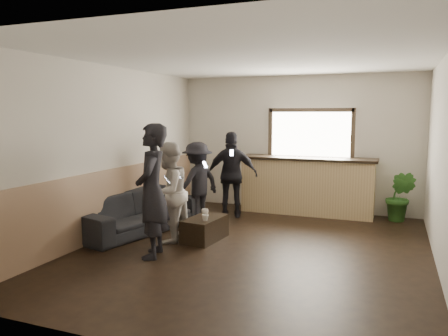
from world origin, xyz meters
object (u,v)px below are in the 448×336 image
at_px(potted_plant, 400,196).
at_px(person_b, 169,192).
at_px(person_d, 232,175).
at_px(person_a, 152,191).
at_px(cup_a, 205,212).
at_px(sofa, 139,212).
at_px(coffee_table, 205,229).
at_px(cup_b, 205,218).
at_px(person_c, 197,182).
at_px(bar_counter, 307,182).

distance_m(potted_plant, person_b, 4.38).
bearing_deg(person_d, person_a, 67.08).
bearing_deg(cup_a, person_a, -101.99).
bearing_deg(sofa, coffee_table, -79.76).
height_order(coffee_table, cup_a, cup_a).
xyz_separation_m(sofa, coffee_table, (1.28, -0.08, -0.16)).
bearing_deg(coffee_table, cup_a, 113.33).
xyz_separation_m(potted_plant, person_d, (-3.06, -0.79, 0.36)).
bearing_deg(person_a, sofa, -158.80).
bearing_deg(potted_plant, cup_a, -143.82).
xyz_separation_m(sofa, cup_b, (1.37, -0.27, 0.07)).
distance_m(person_b, person_d, 1.96).
xyz_separation_m(cup_a, person_c, (-0.53, 0.86, 0.34)).
height_order(person_a, person_b, person_a).
relative_size(bar_counter, coffee_table, 3.29).
relative_size(potted_plant, person_d, 0.57).
height_order(cup_a, person_c, person_c).
distance_m(sofa, cup_a, 1.20).
height_order(person_a, person_d, person_a).
bearing_deg(person_d, person_b, 61.31).
height_order(cup_a, person_d, person_d).
relative_size(cup_a, person_d, 0.07).
height_order(sofa, coffee_table, sofa).
relative_size(coffee_table, cup_b, 7.85).
bearing_deg(cup_a, person_b, -128.27).
bearing_deg(person_a, person_b, 171.68).
relative_size(person_a, person_b, 1.19).
relative_size(cup_b, person_b, 0.07).
bearing_deg(cup_b, person_b, -170.28).
height_order(bar_counter, person_a, bar_counter).
bearing_deg(person_c, cup_a, 56.07).
bearing_deg(cup_b, coffee_table, 115.15).
height_order(coffee_table, potted_plant, potted_plant).
bearing_deg(bar_counter, sofa, -135.50).
bearing_deg(potted_plant, sofa, -150.87).
relative_size(potted_plant, person_b, 0.60).
bearing_deg(person_b, bar_counter, 155.13).
xyz_separation_m(sofa, potted_plant, (4.21, 2.35, 0.14)).
height_order(bar_counter, person_c, bar_counter).
distance_m(potted_plant, person_c, 3.81).
relative_size(cup_b, person_a, 0.06).
bearing_deg(person_c, person_d, 163.19).
height_order(cup_a, person_a, person_a).
xyz_separation_m(coffee_table, potted_plant, (2.92, 2.43, 0.30)).
bearing_deg(person_a, potted_plant, 117.34).
xyz_separation_m(person_a, person_b, (-0.14, 0.73, -0.15)).
distance_m(bar_counter, person_b, 3.24).
distance_m(cup_a, person_a, 1.37).
height_order(bar_counter, coffee_table, bar_counter).
distance_m(sofa, person_a, 1.56).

